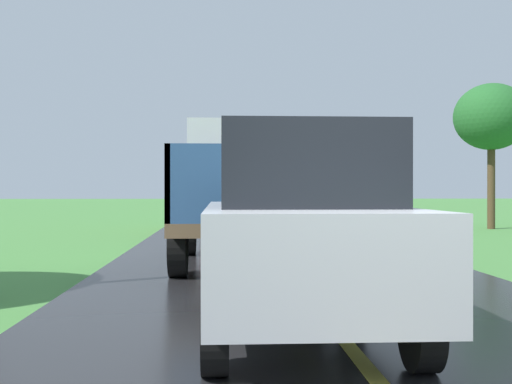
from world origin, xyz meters
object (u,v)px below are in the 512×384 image
object	(u,v)px
banana_truck_near	(241,188)
following_car	(299,230)
roadside_tree_near_left	(491,118)
banana_truck_far	(236,189)

from	to	relation	value
banana_truck_near	following_car	xyz separation A→B (m)	(0.33, -6.55, -0.41)
roadside_tree_near_left	following_car	size ratio (longest dim) A/B	1.31
banana_truck_near	following_car	size ratio (longest dim) A/B	1.42
banana_truck_far	roadside_tree_near_left	distance (m)	9.83
banana_truck_near	roadside_tree_near_left	distance (m)	14.42
roadside_tree_near_left	following_car	world-z (taller)	roadside_tree_near_left
banana_truck_near	banana_truck_far	bearing A→B (deg)	89.20
banana_truck_near	roadside_tree_near_left	xyz separation A→B (m)	(9.61, 10.42, 2.64)
banana_truck_far	roadside_tree_near_left	world-z (taller)	roadside_tree_near_left
roadside_tree_near_left	banana_truck_far	bearing A→B (deg)	-179.30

